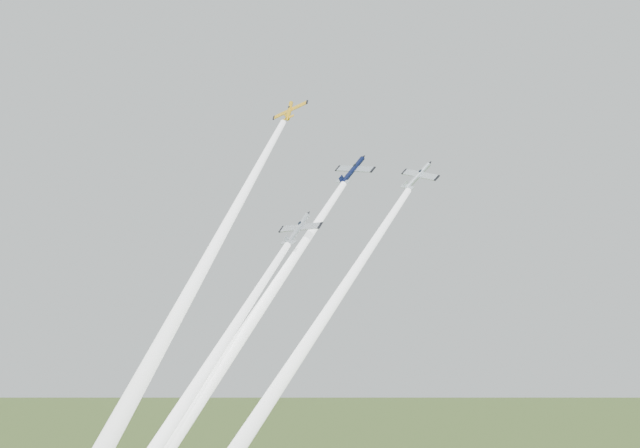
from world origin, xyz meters
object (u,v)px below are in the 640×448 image
Objects in this scene: plane_silver_low at (298,229)px; plane_silver_right at (418,176)px; plane_yellow at (289,111)px; plane_navy at (353,170)px.

plane_silver_right is at bearing 54.82° from plane_silver_low.
plane_silver_low is (7.75, -10.29, -21.09)m from plane_yellow.
plane_navy is at bearing 85.94° from plane_silver_low.
plane_silver_right reaches higher than plane_silver_low.
plane_navy is 10.47m from plane_silver_right.
plane_navy is 0.98× the size of plane_silver_low.
plane_navy is (10.85, 1.11, -10.75)m from plane_yellow.
plane_navy reaches higher than plane_silver_low.
plane_silver_right is 20.39m from plane_silver_low.
plane_navy is 15.71m from plane_silver_low.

